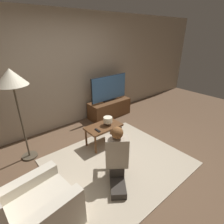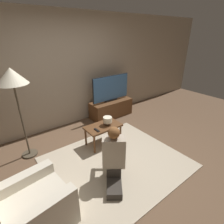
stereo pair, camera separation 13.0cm
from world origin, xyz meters
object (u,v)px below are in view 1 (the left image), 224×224
at_px(table_lamp, 108,120).
at_px(person_kneeling, 117,156).
at_px(armchair, 31,215).
at_px(floor_lamp, 12,81).
at_px(coffee_table, 104,128).
at_px(tv, 109,88).

bearing_deg(table_lamp, person_kneeling, -121.03).
bearing_deg(armchair, floor_lamp, -21.21).
bearing_deg(table_lamp, coffee_table, 167.27).
relative_size(coffee_table, floor_lamp, 0.44).
distance_m(floor_lamp, person_kneeling, 1.99).
relative_size(coffee_table, table_lamp, 4.00).
bearing_deg(floor_lamp, coffee_table, -23.20).
distance_m(coffee_table, person_kneeling, 1.00).
bearing_deg(coffee_table, person_kneeling, -115.62).
xyz_separation_m(armchair, person_kneeling, (1.27, 0.01, 0.15)).
relative_size(floor_lamp, table_lamp, 9.17).
relative_size(coffee_table, armchair, 0.74).
bearing_deg(tv, table_lamp, -130.24).
bearing_deg(table_lamp, tv, 49.76).
xyz_separation_m(coffee_table, table_lamp, (0.10, -0.02, 0.16)).
relative_size(person_kneeling, table_lamp, 5.16).
bearing_deg(table_lamp, floor_lamp, 157.46).
bearing_deg(person_kneeling, coffee_table, -79.37).
xyz_separation_m(tv, floor_lamp, (-2.27, -0.41, 0.65)).
height_order(coffee_table, armchair, armchair).
distance_m(tv, person_kneeling, 2.35).
bearing_deg(floor_lamp, table_lamp, -22.54).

